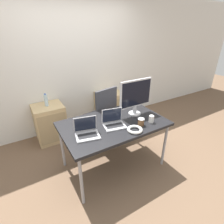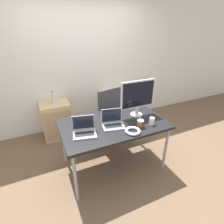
{
  "view_description": "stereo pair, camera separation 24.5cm",
  "coord_description": "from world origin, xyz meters",
  "px_view_note": "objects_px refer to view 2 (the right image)",
  "views": [
    {
      "loc": [
        -1.12,
        -1.84,
        2.03
      ],
      "look_at": [
        0.0,
        0.04,
        0.93
      ],
      "focal_mm": 28.0,
      "sensor_mm": 36.0,
      "label": 1
    },
    {
      "loc": [
        -0.9,
        -1.95,
        2.03
      ],
      "look_at": [
        0.0,
        0.04,
        0.93
      ],
      "focal_mm": 28.0,
      "sensor_mm": 36.0,
      "label": 2
    }
  ],
  "objects_px": {
    "cabinet_right": "(116,108)",
    "laptop_left": "(113,122)",
    "laptop_right": "(84,130)",
    "coffee_cup_brown": "(140,123)",
    "office_chair": "(104,121)",
    "coffee_cup_white": "(152,121)",
    "cable_coil": "(133,131)",
    "cabinet_left": "(56,120)",
    "monitor": "(138,97)",
    "water_bottle": "(53,98)"
  },
  "relations": [
    {
      "from": "cabinet_right",
      "to": "laptop_left",
      "type": "relative_size",
      "value": 2.17
    },
    {
      "from": "laptop_right",
      "to": "coffee_cup_brown",
      "type": "height_order",
      "value": "laptop_right"
    },
    {
      "from": "office_chair",
      "to": "cabinet_right",
      "type": "height_order",
      "value": "office_chair"
    },
    {
      "from": "laptop_left",
      "to": "laptop_right",
      "type": "relative_size",
      "value": 0.99
    },
    {
      "from": "coffee_cup_white",
      "to": "coffee_cup_brown",
      "type": "bearing_deg",
      "value": 175.44
    },
    {
      "from": "coffee_cup_brown",
      "to": "office_chair",
      "type": "bearing_deg",
      "value": 99.14
    },
    {
      "from": "laptop_left",
      "to": "cable_coil",
      "type": "distance_m",
      "value": 0.31
    },
    {
      "from": "cable_coil",
      "to": "coffee_cup_white",
      "type": "bearing_deg",
      "value": 10.5
    },
    {
      "from": "cabinet_left",
      "to": "monitor",
      "type": "height_order",
      "value": "monitor"
    },
    {
      "from": "cabinet_left",
      "to": "coffee_cup_white",
      "type": "height_order",
      "value": "coffee_cup_white"
    },
    {
      "from": "office_chair",
      "to": "cabinet_left",
      "type": "bearing_deg",
      "value": 146.76
    },
    {
      "from": "office_chair",
      "to": "monitor",
      "type": "distance_m",
      "value": 0.97
    },
    {
      "from": "cable_coil",
      "to": "water_bottle",
      "type": "bearing_deg",
      "value": 116.88
    },
    {
      "from": "office_chair",
      "to": "cabinet_right",
      "type": "relative_size",
      "value": 1.54
    },
    {
      "from": "laptop_right",
      "to": "coffee_cup_brown",
      "type": "relative_size",
      "value": 3.34
    },
    {
      "from": "coffee_cup_brown",
      "to": "cabinet_right",
      "type": "bearing_deg",
      "value": 76.43
    },
    {
      "from": "office_chair",
      "to": "laptop_left",
      "type": "xyz_separation_m",
      "value": [
        -0.18,
        -0.77,
        0.41
      ]
    },
    {
      "from": "monitor",
      "to": "cable_coil",
      "type": "relative_size",
      "value": 2.7
    },
    {
      "from": "cabinet_right",
      "to": "coffee_cup_brown",
      "type": "distance_m",
      "value": 1.59
    },
    {
      "from": "coffee_cup_brown",
      "to": "cabinet_left",
      "type": "bearing_deg",
      "value": 122.78
    },
    {
      "from": "office_chair",
      "to": "cabinet_left",
      "type": "xyz_separation_m",
      "value": [
        -0.8,
        0.52,
        -0.06
      ]
    },
    {
      "from": "cabinet_left",
      "to": "cabinet_right",
      "type": "height_order",
      "value": "same"
    },
    {
      "from": "cabinet_right",
      "to": "coffee_cup_white",
      "type": "relative_size",
      "value": 6.79
    },
    {
      "from": "cabinet_left",
      "to": "laptop_left",
      "type": "relative_size",
      "value": 2.17
    },
    {
      "from": "coffee_cup_brown",
      "to": "laptop_left",
      "type": "bearing_deg",
      "value": 151.03
    },
    {
      "from": "cabinet_left",
      "to": "laptop_right",
      "type": "height_order",
      "value": "laptop_right"
    },
    {
      "from": "monitor",
      "to": "coffee_cup_brown",
      "type": "relative_size",
      "value": 5.52
    },
    {
      "from": "coffee_cup_white",
      "to": "laptop_right",
      "type": "bearing_deg",
      "value": 169.7
    },
    {
      "from": "coffee_cup_white",
      "to": "coffee_cup_brown",
      "type": "xyz_separation_m",
      "value": [
        -0.18,
        0.01,
        -0.0
      ]
    },
    {
      "from": "coffee_cup_white",
      "to": "cable_coil",
      "type": "xyz_separation_m",
      "value": [
        -0.34,
        -0.06,
        -0.03
      ]
    },
    {
      "from": "office_chair",
      "to": "laptop_right",
      "type": "xyz_separation_m",
      "value": [
        -0.59,
        -0.8,
        0.41
      ]
    },
    {
      "from": "cabinet_right",
      "to": "water_bottle",
      "type": "xyz_separation_m",
      "value": [
        -1.31,
        0.0,
        0.47
      ]
    },
    {
      "from": "laptop_right",
      "to": "coffee_cup_white",
      "type": "height_order",
      "value": "laptop_right"
    },
    {
      "from": "cabinet_left",
      "to": "cabinet_right",
      "type": "bearing_deg",
      "value": 0.0
    },
    {
      "from": "cabinet_left",
      "to": "cabinet_right",
      "type": "distance_m",
      "value": 1.31
    },
    {
      "from": "cabinet_right",
      "to": "monitor",
      "type": "relative_size",
      "value": 1.3
    },
    {
      "from": "cabinet_right",
      "to": "coffee_cup_brown",
      "type": "bearing_deg",
      "value": -103.57
    },
    {
      "from": "water_bottle",
      "to": "office_chair",
      "type": "bearing_deg",
      "value": -33.36
    },
    {
      "from": "coffee_cup_brown",
      "to": "monitor",
      "type": "bearing_deg",
      "value": 67.41
    },
    {
      "from": "coffee_cup_brown",
      "to": "laptop_right",
      "type": "bearing_deg",
      "value": 168.36
    },
    {
      "from": "coffee_cup_white",
      "to": "cable_coil",
      "type": "relative_size",
      "value": 0.52
    },
    {
      "from": "laptop_left",
      "to": "coffee_cup_white",
      "type": "xyz_separation_m",
      "value": [
        0.51,
        -0.2,
        0.0
      ]
    },
    {
      "from": "laptop_left",
      "to": "coffee_cup_brown",
      "type": "height_order",
      "value": "laptop_left"
    },
    {
      "from": "cabinet_left",
      "to": "cable_coil",
      "type": "xyz_separation_m",
      "value": [
        0.79,
        -1.56,
        0.44
      ]
    },
    {
      "from": "cabinet_left",
      "to": "coffee_cup_white",
      "type": "distance_m",
      "value": 1.93
    },
    {
      "from": "office_chair",
      "to": "cable_coil",
      "type": "xyz_separation_m",
      "value": [
        -0.01,
        -1.03,
        0.38
      ]
    },
    {
      "from": "laptop_right",
      "to": "coffee_cup_brown",
      "type": "xyz_separation_m",
      "value": [
        0.74,
        -0.15,
        0.0
      ]
    },
    {
      "from": "coffee_cup_white",
      "to": "cabinet_right",
      "type": "bearing_deg",
      "value": 83.11
    },
    {
      "from": "cabinet_right",
      "to": "water_bottle",
      "type": "bearing_deg",
      "value": 179.9
    },
    {
      "from": "coffee_cup_white",
      "to": "coffee_cup_brown",
      "type": "height_order",
      "value": "coffee_cup_white"
    }
  ]
}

